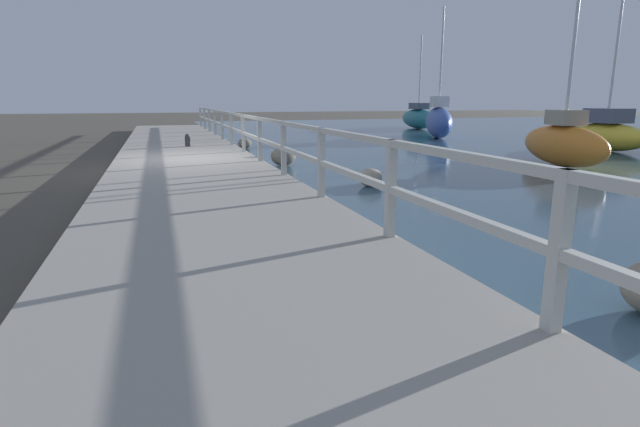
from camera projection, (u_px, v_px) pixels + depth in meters
name	position (u px, v px, depth m)	size (l,w,h in m)	color
ground_plane	(188.00, 169.00, 13.31)	(120.00, 120.00, 0.00)	#4C473D
dock_walkway	(187.00, 163.00, 13.28)	(3.66, 36.00, 0.29)	#9E998E
railing	(251.00, 129.00, 13.60)	(0.10, 32.50, 1.10)	beige
boulder_mid_strip	(245.00, 143.00, 18.71)	(0.52, 0.46, 0.39)	#666056
boulder_far_strip	(370.00, 177.00, 10.58)	(0.51, 0.46, 0.38)	gray
boulder_downstream	(283.00, 156.00, 13.88)	(0.70, 0.63, 0.52)	#666056
mooring_bollard	(188.00, 140.00, 16.50)	(0.18, 0.18, 0.41)	#333338
sailboat_orange	(563.00, 143.00, 13.73)	(1.74, 3.89, 6.47)	orange
sailboat_blue	(438.00, 121.00, 23.98)	(3.36, 5.75, 5.96)	#2D4C9E
sailboat_teal	(418.00, 118.00, 31.41)	(1.79, 5.10, 5.63)	#1E707A
sailboat_yellow	(606.00, 133.00, 17.81)	(1.58, 3.31, 7.39)	gold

